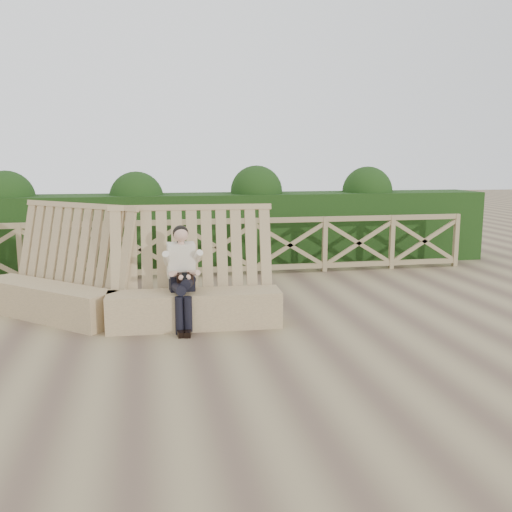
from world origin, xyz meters
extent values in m
plane|color=brown|center=(0.00, 0.00, 0.00)|extent=(60.00, 60.00, 0.00)
cube|color=#8C7650|center=(-2.74, 1.02, 0.24)|extent=(2.03, 1.92, 0.49)
cube|color=#8C7650|center=(-2.55, 1.21, 0.82)|extent=(2.00, 1.89, 1.60)
cube|color=#8C7650|center=(-0.74, 0.19, 0.24)|extent=(2.32, 0.60, 0.49)
cube|color=#8C7650|center=(-0.73, 0.46, 0.82)|extent=(2.32, 0.55, 1.60)
cube|color=black|center=(-0.90, 0.29, 0.59)|extent=(0.34, 0.25, 0.20)
cube|color=beige|center=(-0.90, 0.33, 0.89)|extent=(0.38, 0.28, 0.48)
sphere|color=tan|center=(-0.90, 0.29, 1.24)|extent=(0.20, 0.20, 0.19)
sphere|color=black|center=(-0.90, 0.32, 1.26)|extent=(0.22, 0.22, 0.21)
cylinder|color=black|center=(-0.97, 0.09, 0.57)|extent=(0.16, 0.42, 0.14)
cylinder|color=black|center=(-0.82, 0.12, 0.63)|extent=(0.16, 0.43, 0.15)
cylinder|color=black|center=(-0.96, -0.11, 0.24)|extent=(0.12, 0.12, 0.49)
cylinder|color=black|center=(-0.85, -0.12, 0.24)|extent=(0.12, 0.12, 0.49)
cube|color=black|center=(-0.96, -0.19, 0.04)|extent=(0.09, 0.22, 0.07)
cube|color=black|center=(-0.87, -0.20, 0.04)|extent=(0.09, 0.22, 0.07)
cube|color=black|center=(-0.87, 0.12, 0.68)|extent=(0.22, 0.14, 0.14)
cube|color=black|center=(-0.88, -0.02, 0.73)|extent=(0.07, 0.08, 0.11)
cube|color=#947F56|center=(0.00, 3.50, 1.05)|extent=(10.10, 0.07, 0.10)
cube|color=#947F56|center=(0.00, 3.50, 0.12)|extent=(10.10, 0.07, 0.10)
cube|color=black|center=(0.00, 4.70, 0.75)|extent=(12.00, 1.20, 1.50)
camera|label=1|loc=(-1.37, -7.23, 2.24)|focal=40.00mm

